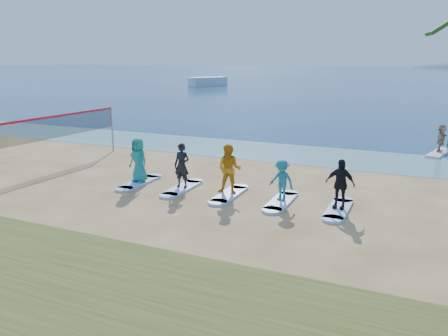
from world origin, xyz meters
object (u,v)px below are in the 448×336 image
at_px(paddleboard, 439,153).
at_px(surfboard_4, 338,209).
at_px(boat_offshore_a, 208,86).
at_px(student_0, 139,160).
at_px(surfboard_3, 281,201).
at_px(surfboard_1, 182,188).
at_px(student_2, 229,169).
at_px(student_3, 282,180).
at_px(paddleboarder, 441,138).
at_px(volleyball_net, 47,129).
at_px(student_4, 340,184).
at_px(surfboard_2, 229,194).
at_px(student_1, 182,166).
at_px(surfboard_0, 140,182).

relative_size(paddleboard, surfboard_4, 1.36).
distance_m(boat_offshore_a, surfboard_4, 70.60).
relative_size(student_0, surfboard_3, 0.83).
bearing_deg(surfboard_1, paddleboard, 50.61).
height_order(boat_offshore_a, student_0, student_0).
distance_m(student_2, surfboard_3, 2.27).
xyz_separation_m(boat_offshore_a, student_3, (33.06, -61.26, 0.84)).
relative_size(paddleboarder, student_2, 0.80).
bearing_deg(boat_offshore_a, student_2, -38.44).
bearing_deg(paddleboard, student_2, -107.29).
xyz_separation_m(volleyball_net, surfboard_3, (11.47, -0.42, -1.86)).
xyz_separation_m(student_3, student_4, (2.04, 0.00, 0.11)).
xyz_separation_m(volleyball_net, surfboard_2, (9.43, -0.42, -1.86)).
height_order(paddleboarder, student_0, student_0).
height_order(student_1, student_3, student_1).
xyz_separation_m(surfboard_1, student_3, (4.08, 0.00, 0.79)).
bearing_deg(volleyball_net, surfboard_4, -1.79).
bearing_deg(student_1, student_3, -0.07).
bearing_deg(student_0, surfboard_4, 12.09).
bearing_deg(surfboard_0, student_0, 0.00).
xyz_separation_m(surfboard_1, surfboard_2, (2.04, 0.00, 0.00)).
distance_m(surfboard_0, surfboard_1, 2.04).
xyz_separation_m(volleyball_net, student_2, (9.43, -0.42, -0.87)).
bearing_deg(student_1, volleyball_net, 176.67).
bearing_deg(surfboard_4, volleyball_net, 178.21).
bearing_deg(surfboard_1, surfboard_3, 0.00).
height_order(boat_offshore_a, surfboard_1, boat_offshore_a).
bearing_deg(surfboard_4, boat_offshore_a, 119.81).
bearing_deg(boat_offshore_a, paddleboard, -27.47).
distance_m(surfboard_1, student_3, 4.16).
distance_m(paddleboard, surfboard_4, 12.13).
bearing_deg(paddleboarder, surfboard_3, 163.04).
bearing_deg(student_4, boat_offshore_a, 127.85).
bearing_deg(surfboard_1, student_1, 0.00).
xyz_separation_m(paddleboard, boat_offshore_a, (-38.53, 49.62, -0.06)).
bearing_deg(student_2, surfboard_4, -9.89).
height_order(surfboard_0, surfboard_3, same).
xyz_separation_m(boat_offshore_a, surfboard_0, (26.94, -61.26, 0.04)).
relative_size(paddleboarder, student_3, 1.00).
bearing_deg(surfboard_0, student_2, 0.00).
relative_size(boat_offshore_a, student_1, 4.48).
distance_m(student_3, student_4, 2.04).
xyz_separation_m(volleyball_net, student_1, (7.39, -0.42, -0.93)).
xyz_separation_m(paddleboard, surfboard_0, (-11.59, -11.63, -0.01)).
bearing_deg(student_1, boat_offshore_a, 115.25).
xyz_separation_m(boat_offshore_a, student_0, (26.94, -61.26, 1.00)).
xyz_separation_m(student_0, student_3, (6.12, 0.00, -0.16)).
relative_size(boat_offshore_a, student_0, 4.34).
relative_size(surfboard_4, student_4, 1.28).
bearing_deg(student_4, student_1, -171.96).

